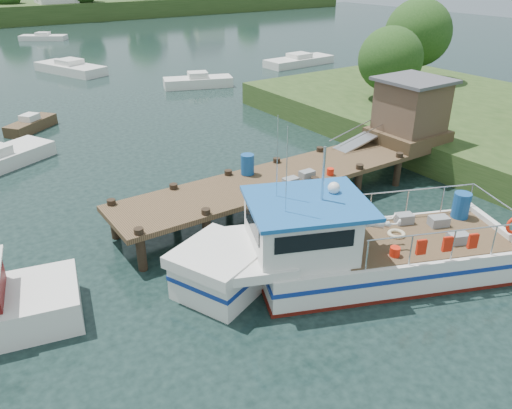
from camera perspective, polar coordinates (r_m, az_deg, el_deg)
ground_plane at (r=20.68m, az=-0.04°, el=-1.01°), size 160.00×160.00×0.00m
dock at (r=23.81m, az=13.16°, el=7.89°), size 16.60×3.00×4.78m
lobster_boat at (r=16.40m, az=9.69°, el=-5.32°), size 11.14×6.70×5.51m
moored_rowboat at (r=33.81m, az=-24.33°, el=8.34°), size 3.44×3.09×1.01m
moored_far at (r=72.97m, az=-23.14°, el=17.17°), size 5.82×4.83×0.97m
moored_b at (r=42.24m, az=-6.64°, el=13.80°), size 5.82×3.59×1.22m
moored_c at (r=51.29m, az=4.95°, el=16.06°), size 7.36×2.86×1.14m
moored_d at (r=50.35m, az=-20.45°, el=14.42°), size 5.02×7.78×1.25m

